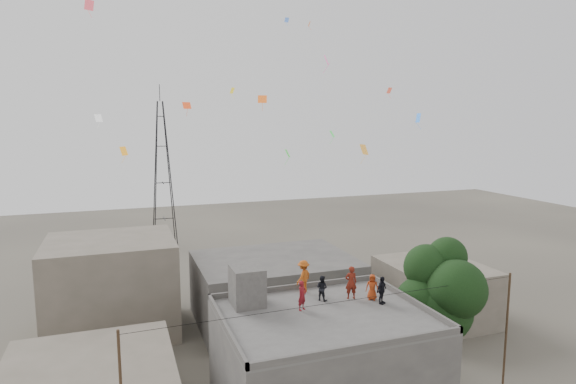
% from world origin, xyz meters
% --- Properties ---
extents(main_building, '(10.00, 8.00, 6.10)m').
position_xyz_m(main_building, '(0.00, 0.00, 3.05)').
color(main_building, '#474542').
rests_on(main_building, ground).
extents(parapet, '(10.00, 8.00, 0.30)m').
position_xyz_m(parapet, '(0.00, 0.00, 6.25)').
color(parapet, '#474542').
rests_on(parapet, main_building).
extents(stair_head_box, '(1.60, 1.80, 2.00)m').
position_xyz_m(stair_head_box, '(-3.20, 2.60, 7.10)').
color(stair_head_box, '#474542').
rests_on(stair_head_box, main_building).
extents(neighbor_north, '(12.00, 9.00, 5.00)m').
position_xyz_m(neighbor_north, '(2.00, 14.00, 2.50)').
color(neighbor_north, '#474542').
rests_on(neighbor_north, ground).
extents(neighbor_northwest, '(9.00, 8.00, 7.00)m').
position_xyz_m(neighbor_northwest, '(-10.00, 16.00, 3.50)').
color(neighbor_northwest, '#615A4C').
rests_on(neighbor_northwest, ground).
extents(neighbor_east, '(7.00, 8.00, 4.40)m').
position_xyz_m(neighbor_east, '(14.00, 10.00, 2.20)').
color(neighbor_east, '#615A4C').
rests_on(neighbor_east, ground).
extents(tree, '(4.90, 4.60, 9.10)m').
position_xyz_m(tree, '(7.37, 0.60, 6.10)').
color(tree, black).
rests_on(tree, ground).
extents(utility_line, '(20.12, 0.62, 7.40)m').
position_xyz_m(utility_line, '(0.50, -1.25, 3.83)').
color(utility_line, black).
rests_on(utility_line, ground).
extents(transmission_tower, '(2.97, 2.97, 20.01)m').
position_xyz_m(transmission_tower, '(-4.00, 40.00, 9.07)').
color(transmission_tower, black).
rests_on(transmission_tower, ground).
extents(person_red_adult, '(0.72, 0.53, 1.79)m').
position_xyz_m(person_red_adult, '(2.24, 1.56, 6.99)').
color(person_red_adult, '#611A0F').
rests_on(person_red_adult, main_building).
extents(person_orange_child, '(0.80, 0.72, 1.38)m').
position_xyz_m(person_orange_child, '(3.24, 1.06, 6.79)').
color(person_orange_child, '#A43512').
rests_on(person_orange_child, main_building).
extents(person_dark_child, '(0.80, 0.83, 1.34)m').
position_xyz_m(person_dark_child, '(0.68, 1.86, 6.77)').
color(person_dark_child, black).
rests_on(person_dark_child, main_building).
extents(person_dark_adult, '(0.92, 0.72, 1.46)m').
position_xyz_m(person_dark_adult, '(3.40, 0.36, 6.83)').
color(person_dark_adult, black).
rests_on(person_dark_adult, main_building).
extents(person_orange_adult, '(1.35, 1.24, 1.82)m').
position_xyz_m(person_orange_adult, '(0.20, 3.31, 7.01)').
color(person_orange_adult, '#B34D14').
rests_on(person_orange_adult, main_building).
extents(person_red_child, '(0.66, 0.60, 1.51)m').
position_xyz_m(person_red_child, '(-0.79, 0.97, 6.85)').
color(person_red_child, maroon).
rests_on(person_red_child, main_building).
extents(kites, '(20.09, 12.61, 9.49)m').
position_xyz_m(kites, '(0.12, 7.04, 16.73)').
color(kites, '#FF9F1A').
rests_on(kites, ground).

